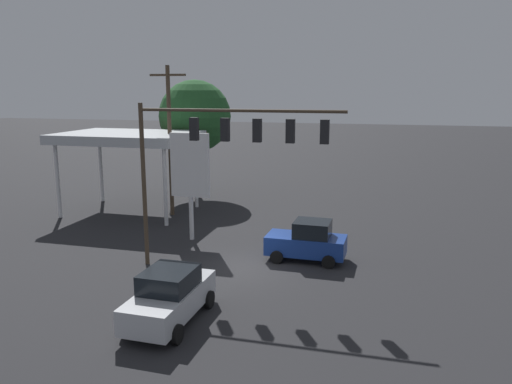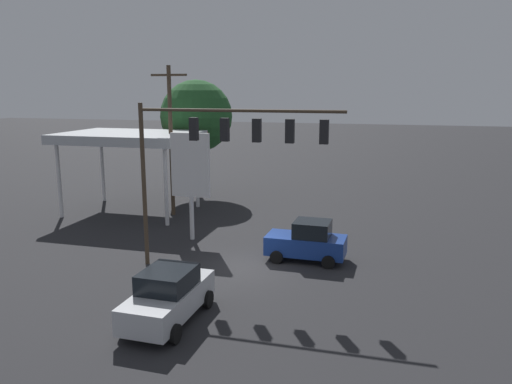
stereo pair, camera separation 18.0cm
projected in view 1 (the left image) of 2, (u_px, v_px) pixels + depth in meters
name	position (u px, v px, depth m)	size (l,w,h in m)	color
ground_plane	(245.00, 268.00, 23.17)	(200.00, 200.00, 0.00)	#262628
traffic_signal_assembly	(223.00, 143.00, 21.61)	(9.25, 0.43, 7.56)	#473828
utility_pole	(170.00, 138.00, 31.97)	(2.40, 0.26, 9.62)	#473828
gas_station_canopy	(128.00, 139.00, 32.73)	(8.64, 6.27, 5.35)	#B2B7BC
price_sign	(190.00, 169.00, 26.80)	(2.16, 0.27, 5.87)	silver
sedan_waiting	(170.00, 296.00, 17.71)	(2.15, 4.45, 1.93)	silver
hatchback_crossing	(307.00, 241.00, 24.08)	(3.84, 2.04, 1.97)	navy
street_tree	(195.00, 116.00, 37.76)	(5.44, 5.44, 8.86)	#4C331E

